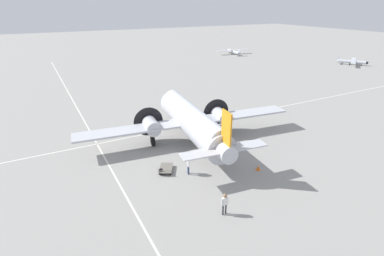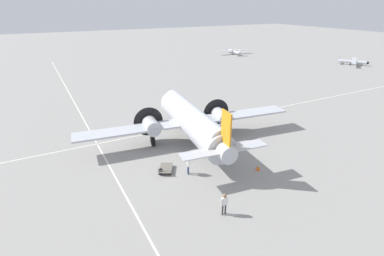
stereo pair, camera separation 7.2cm
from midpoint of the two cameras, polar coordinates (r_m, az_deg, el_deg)
ground_plane at (r=32.47m, az=-0.06°, el=-2.95°), size 300.00×300.00×0.00m
apron_line_eastwest at (r=36.35m, az=-3.58°, el=-0.09°), size 120.00×0.16×0.01m
apron_line_northsouth at (r=29.77m, az=-15.85°, el=-6.43°), size 0.16×120.00×0.01m
airliner_main at (r=31.83m, az=-0.38°, el=1.70°), size 24.02×16.89×6.19m
crew_foreground at (r=21.93m, az=6.16°, el=-13.82°), size 0.59×0.28×1.74m
passenger_boarding at (r=26.43m, az=-0.78°, el=-6.70°), size 0.31×0.58×1.77m
suitcase_near_door at (r=26.92m, az=-6.07°, el=-8.25°), size 0.35×0.12×0.58m
baggage_cart at (r=27.37m, az=-5.03°, el=-7.64°), size 1.89×2.18×0.56m
light_aircraft_distant at (r=92.11m, az=7.82°, el=14.26°), size 10.18×7.61×1.96m
light_aircraft_taxiing at (r=84.76m, az=28.26°, el=11.08°), size 8.26×6.91×1.84m
traffic_cone at (r=28.10m, az=12.44°, el=-7.38°), size 0.38×0.38×0.50m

